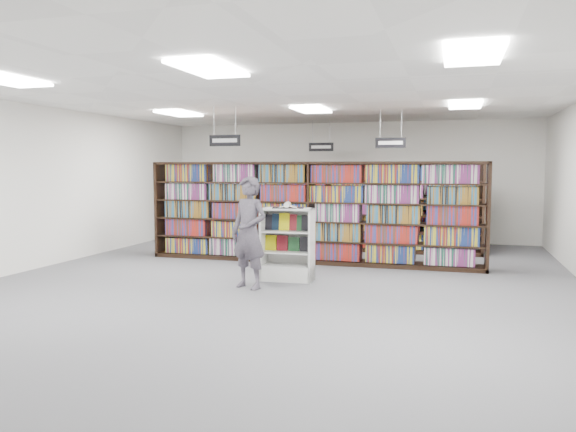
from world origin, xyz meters
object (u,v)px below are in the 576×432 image
(endcap_display, at_px, (288,255))
(shopper, at_px, (249,233))
(open_book, at_px, (288,206))
(bookshelf_row_near, at_px, (311,212))

(endcap_display, distance_m, shopper, 1.04)
(endcap_display, xyz_separation_m, open_book, (-0.00, 0.01, 0.86))
(open_book, relative_size, shopper, 0.32)
(shopper, bearing_deg, endcap_display, 82.14)
(bookshelf_row_near, relative_size, shopper, 3.80)
(open_book, height_order, shopper, shopper)
(endcap_display, bearing_deg, bookshelf_row_near, 88.78)
(bookshelf_row_near, relative_size, endcap_display, 5.49)
(open_book, bearing_deg, endcap_display, -86.97)
(bookshelf_row_near, bearing_deg, open_book, -88.43)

